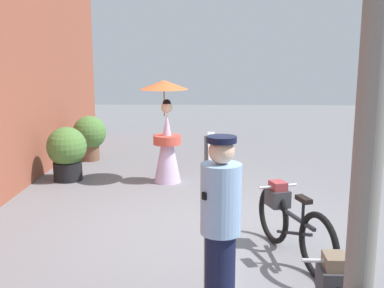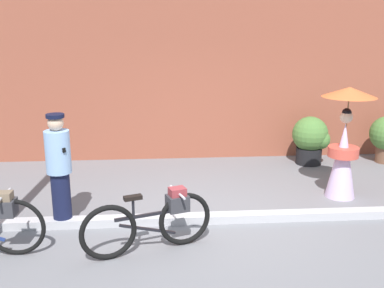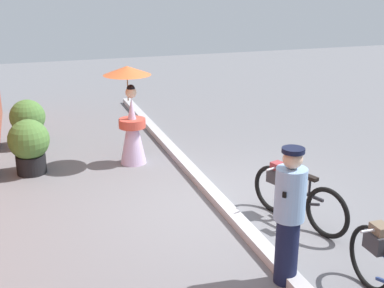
{
  "view_description": "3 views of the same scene",
  "coord_description": "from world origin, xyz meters",
  "px_view_note": "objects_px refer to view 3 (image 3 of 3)",
  "views": [
    {
      "loc": [
        -5.73,
        0.19,
        2.26
      ],
      "look_at": [
        0.44,
        0.36,
        1.05
      ],
      "focal_mm": 43.24,
      "sensor_mm": 36.0,
      "label": 1
    },
    {
      "loc": [
        -0.7,
        -5.99,
        2.77
      ],
      "look_at": [
        -0.24,
        0.14,
        1.14
      ],
      "focal_mm": 42.37,
      "sensor_mm": 36.0,
      "label": 2
    },
    {
      "loc": [
        -6.42,
        2.64,
        3.3
      ],
      "look_at": [
        0.28,
        0.37,
        0.94
      ],
      "focal_mm": 47.02,
      "sensor_mm": 36.0,
      "label": 3
    }
  ],
  "objects_px": {
    "bicycle_near_officer": "(294,195)",
    "person_officer": "(289,214)",
    "person_with_parasol": "(131,114)",
    "potted_plant_by_door": "(30,144)",
    "potted_plant_small": "(28,119)"
  },
  "relations": [
    {
      "from": "bicycle_near_officer",
      "to": "person_officer",
      "type": "xyz_separation_m",
      "value": [
        -1.29,
        0.83,
        0.44
      ]
    },
    {
      "from": "bicycle_near_officer",
      "to": "person_with_parasol",
      "type": "relative_size",
      "value": 0.9
    },
    {
      "from": "potted_plant_by_door",
      "to": "potted_plant_small",
      "type": "distance_m",
      "value": 1.61
    },
    {
      "from": "person_officer",
      "to": "potted_plant_by_door",
      "type": "xyz_separation_m",
      "value": [
        4.44,
        2.6,
        -0.32
      ]
    },
    {
      "from": "person_officer",
      "to": "person_with_parasol",
      "type": "distance_m",
      "value": 4.43
    },
    {
      "from": "bicycle_near_officer",
      "to": "potted_plant_small",
      "type": "relative_size",
      "value": 1.69
    },
    {
      "from": "person_officer",
      "to": "potted_plant_small",
      "type": "distance_m",
      "value": 6.58
    },
    {
      "from": "bicycle_near_officer",
      "to": "person_with_parasol",
      "type": "distance_m",
      "value": 3.52
    },
    {
      "from": "potted_plant_by_door",
      "to": "potted_plant_small",
      "type": "bearing_deg",
      "value": -0.73
    },
    {
      "from": "person_with_parasol",
      "to": "bicycle_near_officer",
      "type": "bearing_deg",
      "value": -151.87
    },
    {
      "from": "bicycle_near_officer",
      "to": "potted_plant_by_door",
      "type": "distance_m",
      "value": 4.66
    },
    {
      "from": "potted_plant_small",
      "to": "person_with_parasol",
      "type": "bearing_deg",
      "value": -133.61
    },
    {
      "from": "person_officer",
      "to": "potted_plant_by_door",
      "type": "height_order",
      "value": "person_officer"
    },
    {
      "from": "potted_plant_by_door",
      "to": "potted_plant_small",
      "type": "relative_size",
      "value": 1.01
    },
    {
      "from": "bicycle_near_officer",
      "to": "potted_plant_by_door",
      "type": "bearing_deg",
      "value": 47.47
    }
  ]
}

